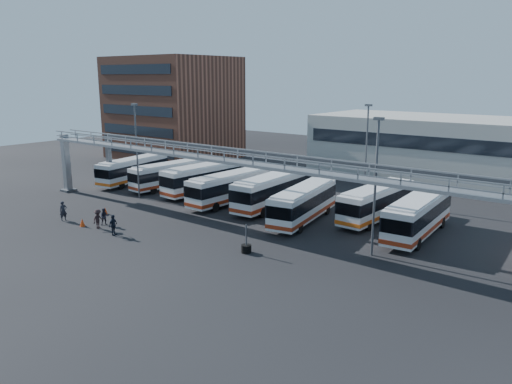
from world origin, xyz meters
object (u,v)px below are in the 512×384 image
Objects in this scene: bus_2 at (206,177)px; tire_stack at (246,248)px; light_pole_back at (366,147)px; bus_4 at (273,190)px; bus_7 at (418,215)px; pedestrian_c at (98,219)px; cone_left at (82,222)px; light_pole_mid at (376,180)px; bus_1 at (170,174)px; bus_6 at (377,201)px; cone_right at (105,210)px; bus_5 at (303,203)px; bus_3 at (230,187)px; pedestrian_b at (105,217)px; bus_0 at (133,169)px; pedestrian_d at (113,225)px; light_pole_left at (137,146)px; pedestrian_a at (63,211)px.

tire_stack is (15.93, -12.28, -1.49)m from bus_2.
light_pole_back reaches higher than bus_4.
bus_7 is 6.47× the size of pedestrian_c.
light_pole_back is at bearing 57.38° from cone_left.
bus_1 is (-28.89, 6.31, -4.03)m from light_pole_mid.
bus_6 is 25.84m from cone_right.
bus_4 is 5.54m from bus_5.
bus_3 is at bearing -179.57° from bus_7.
bus_1 is (-20.89, -8.69, -4.03)m from light_pole_back.
bus_1 reaches higher than pedestrian_c.
cone_left is at bearing 172.14° from pedestrian_b.
pedestrian_b is at bearing -136.07° from bus_6.
bus_3 is at bearing -24.45° from pedestrian_c.
bus_6 is at bearing 150.53° from bus_7.
light_pole_mid is 17.00m from light_pole_back.
bus_1 is at bearing 167.68° from light_pole_mid.
pedestrian_b is 0.69× the size of tire_stack.
bus_2 is 16.09m from cone_left.
bus_0 is 30.98m from bus_6.
bus_5 reaches higher than pedestrian_d.
bus_7 is (29.83, 0.26, 0.15)m from bus_1.
bus_6 is at bearing 113.00° from light_pole_mid.
tire_stack is at bearing -51.12° from pedestrian_b.
bus_3 is at bearing -21.09° from pedestrian_d.
tire_stack is (17.62, -0.01, 0.03)m from cone_right.
light_pole_mid is 10.57m from bus_5.
light_pole_mid is 23.98m from pedestrian_b.
bus_7 is at bearing 2.88° from bus_5.
light_pole_mid reaches higher than tire_stack.
light_pole_mid reaches higher than bus_6.
bus_1 is at bearing 151.23° from tire_stack.
bus_0 is at bearing 31.52° from pedestrian_c.
light_pole_back is at bearing 10.72° from bus_0.
bus_3 is 0.97× the size of bus_7.
bus_1 reaches higher than cone_left.
bus_1 is 20.17m from bus_5.
light_pole_left is 0.95× the size of bus_3.
cone_left is at bearing -158.83° from light_pole_mid.
light_pole_left and light_pole_mid have the same top height.
bus_4 is (14.99, 0.21, 0.19)m from bus_1.
cone_left is at bearing 73.80° from pedestrian_d.
light_pole_mid reaches higher than bus_3.
bus_3 is 15.19m from cone_left.
pedestrian_c is (4.59, 0.53, -0.06)m from pedestrian_a.
light_pole_mid is at bearing -101.78° from bus_7.
bus_0 is 21.14m from pedestrian_d.
bus_5 is at bearing 154.04° from light_pole_mid.
cone_right is at bearing 41.69° from pedestrian_d.
bus_2 reaches higher than pedestrian_c.
cone_left is 16.15m from tire_stack.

